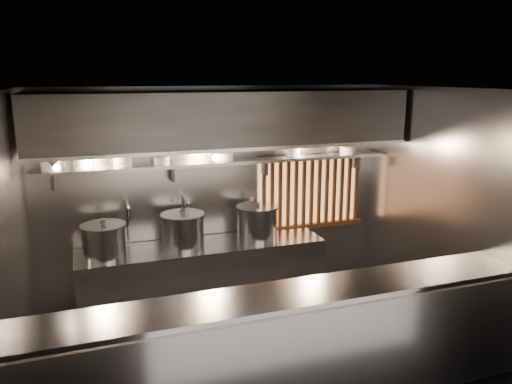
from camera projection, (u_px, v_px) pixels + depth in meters
floor at (256, 354)px, 5.38m from camera, size 4.50×4.50×0.00m
ceiling at (257, 89)px, 4.73m from camera, size 4.50×4.50×0.00m
wall_back at (218, 196)px, 6.43m from camera, size 4.50×0.00×4.50m
wall_left at (13, 256)px, 4.33m from camera, size 0.00×3.00×3.00m
wall_right at (439, 210)px, 5.78m from camera, size 0.00×3.00×3.00m
serving_counter at (293, 352)px, 4.37m from camera, size 4.50×0.56×1.13m
cooking_bench at (204, 279)px, 6.22m from camera, size 3.00×0.70×0.90m
bowl_shelf at (221, 162)px, 6.16m from camera, size 4.40×0.34×0.04m
exhaust_hood at (225, 119)px, 5.83m from camera, size 4.40×0.81×0.65m
wood_screen at (311, 191)px, 6.81m from camera, size 1.56×0.09×1.04m
faucet_left at (128, 214)px, 5.96m from camera, size 0.04×0.30×0.50m
faucet_right at (186, 209)px, 6.19m from camera, size 0.04×0.30×0.50m
heat_lamp at (53, 162)px, 5.07m from camera, size 0.25×0.35×0.20m
pendant_bulb at (216, 157)px, 6.00m from camera, size 0.09×0.09×0.19m
stock_pot_left at (104, 241)px, 5.66m from camera, size 0.67×0.67×0.43m
stock_pot_mid at (183, 230)px, 6.00m from camera, size 0.56×0.56×0.46m
stock_pot_right at (257, 222)px, 6.32m from camera, size 0.70×0.70×0.47m
bowl_stack_0 at (51, 165)px, 5.51m from camera, size 0.23×0.23×0.13m
bowl_stack_1 at (83, 161)px, 5.61m from camera, size 0.23×0.23×0.17m
bowl_stack_2 at (123, 159)px, 5.75m from camera, size 0.23×0.23×0.17m
bowl_stack_3 at (161, 160)px, 5.91m from camera, size 0.20×0.20×0.09m
bowl_stack_4 at (224, 157)px, 6.16m from camera, size 0.22×0.22×0.09m
bowl_stack_5 at (293, 151)px, 6.45m from camera, size 0.20×0.20×0.13m
bowl_stack_6 at (348, 150)px, 6.71m from camera, size 0.24×0.24×0.09m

